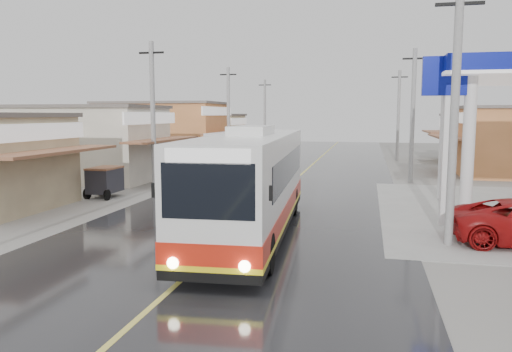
# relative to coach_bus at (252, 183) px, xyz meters

# --- Properties ---
(ground) EXTENTS (120.00, 120.00, 0.00)m
(ground) POSITION_rel_coach_bus_xyz_m (-0.63, -0.02, -1.80)
(ground) COLOR slate
(ground) RESTS_ON ground
(road) EXTENTS (12.00, 90.00, 0.02)m
(road) POSITION_rel_coach_bus_xyz_m (-0.63, 14.98, -1.79)
(road) COLOR black
(road) RESTS_ON ground
(centre_line) EXTENTS (0.15, 90.00, 0.01)m
(centre_line) POSITION_rel_coach_bus_xyz_m (-0.63, 14.98, -1.77)
(centre_line) COLOR #D8CC4C
(centre_line) RESTS_ON road
(shopfronts_left) EXTENTS (11.00, 44.00, 5.20)m
(shopfronts_left) POSITION_rel_coach_bus_xyz_m (-13.63, 17.98, -1.80)
(shopfronts_left) COLOR tan
(shopfronts_left) RESTS_ON ground
(utility_poles_left) EXTENTS (1.60, 50.00, 8.00)m
(utility_poles_left) POSITION_rel_coach_bus_xyz_m (-7.63, 15.98, -1.80)
(utility_poles_left) COLOR gray
(utility_poles_left) RESTS_ON ground
(utility_poles_right) EXTENTS (1.60, 36.00, 8.00)m
(utility_poles_right) POSITION_rel_coach_bus_xyz_m (6.37, 14.98, -1.80)
(utility_poles_right) COLOR gray
(utility_poles_right) RESTS_ON ground
(coach_bus) EXTENTS (3.37, 12.05, 3.72)m
(coach_bus) POSITION_rel_coach_bus_xyz_m (0.00, 0.00, 0.00)
(coach_bus) COLOR silver
(coach_bus) RESTS_ON road
(second_bus) EXTENTS (2.67, 8.62, 2.83)m
(second_bus) POSITION_rel_coach_bus_xyz_m (-5.68, 19.72, -0.27)
(second_bus) COLOR silver
(second_bus) RESTS_ON road
(cyclist) EXTENTS (0.94, 1.98, 2.05)m
(cyclist) POSITION_rel_coach_bus_xyz_m (-4.98, 10.13, -1.12)
(cyclist) COLOR black
(cyclist) RESTS_ON ground
(tricycle_near) EXTENTS (1.33, 2.00, 1.53)m
(tricycle_near) POSITION_rel_coach_bus_xyz_m (-8.95, 5.97, -0.92)
(tricycle_near) COLOR #26262D
(tricycle_near) RESTS_ON ground
(tricycle_far) EXTENTS (1.97, 2.33, 1.69)m
(tricycle_far) POSITION_rel_coach_bus_xyz_m (-8.44, 14.91, -0.83)
(tricycle_far) COLOR #26262D
(tricycle_far) RESTS_ON ground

